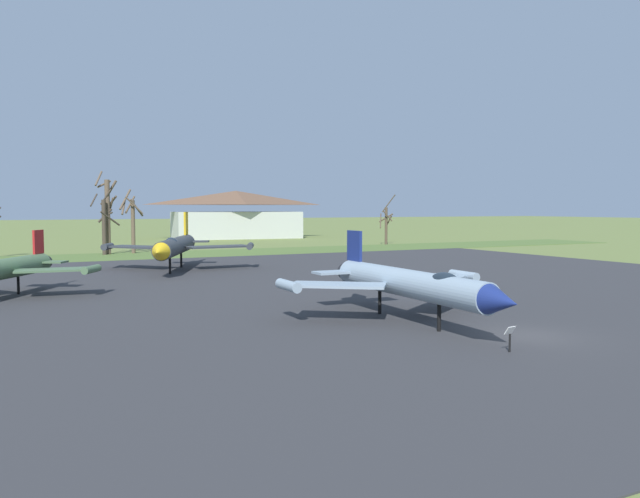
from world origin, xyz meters
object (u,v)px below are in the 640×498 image
Objects in this scene: jet_fighter_front_right at (175,246)px; info_placard_rear_center at (510,337)px; jet_fighter_rear_center at (409,283)px; visitor_building at (236,215)px.

jet_fighter_front_right is 14.12× the size of info_placard_rear_center.
jet_fighter_rear_center is at bearing 88.59° from info_placard_rear_center.
jet_fighter_front_right is at bearing 97.16° from jet_fighter_rear_center.
visitor_building is at bearing 76.89° from info_placard_rear_center.
visitor_building is (21.42, 85.77, 2.31)m from jet_fighter_rear_center.
jet_fighter_rear_center is 13.28× the size of info_placard_rear_center.
jet_fighter_rear_center reaches higher than info_placard_rear_center.
jet_fighter_front_right is 30.47m from jet_fighter_rear_center.
jet_fighter_rear_center is at bearing -82.84° from jet_fighter_front_right.
info_placard_rear_center is at bearing -91.41° from jet_fighter_rear_center.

